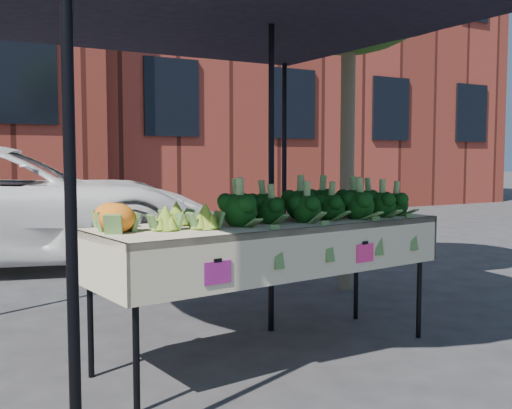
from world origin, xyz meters
name	(u,v)px	position (x,y,z in m)	size (l,w,h in m)	color
ground	(307,352)	(0.00, 0.00, 0.00)	(90.00, 90.00, 0.00)	#29292B
table	(271,289)	(-0.25, 0.06, 0.45)	(2.47, 1.04, 0.90)	beige
canopy	(225,151)	(-0.29, 0.64, 1.37)	(3.16, 3.16, 2.74)	black
broccoli_heap	(314,200)	(0.11, 0.09, 1.03)	(1.54, 0.57, 0.26)	#0B340D
romanesco_cluster	(178,211)	(-0.91, 0.05, 1.00)	(0.43, 0.47, 0.20)	#98BF36
cauliflower_pair	(114,215)	(-1.28, 0.13, 0.99)	(0.23, 0.43, 0.18)	orange
street_tree	(348,83)	(1.47, 1.43, 2.05)	(2.08, 2.08, 4.09)	#1E4C14
building_right	(261,59)	(7.00, 12.50, 4.25)	(12.00, 8.00, 8.50)	maroon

